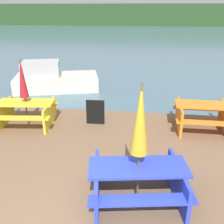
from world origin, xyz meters
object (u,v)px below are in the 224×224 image
object	(u,v)px
picnic_table_blue	(138,179)
umbrella_crimson	(22,79)
picnic_table_orange	(202,114)
picnic_table_yellow	(27,111)
boat	(53,79)
umbrella_gold	(140,120)
signboard	(95,112)

from	to	relation	value
picnic_table_blue	umbrella_crimson	size ratio (longest dim) A/B	0.96
picnic_table_blue	picnic_table_orange	distance (m)	3.73
picnic_table_blue	picnic_table_yellow	world-z (taller)	picnic_table_yellow
boat	umbrella_gold	bearing A→B (deg)	-74.89
picnic_table_yellow	umbrella_gold	world-z (taller)	umbrella_gold
picnic_table_blue	boat	xyz separation A→B (m)	(-3.81, 6.70, 0.00)
boat	umbrella_crimson	bearing A→B (deg)	-98.33
umbrella_gold	boat	distance (m)	7.80
umbrella_gold	signboard	size ratio (longest dim) A/B	3.02
picnic_table_blue	umbrella_crimson	world-z (taller)	umbrella_crimson
picnic_table_yellow	picnic_table_orange	world-z (taller)	picnic_table_orange
signboard	picnic_table_orange	bearing A→B (deg)	-0.73
picnic_table_yellow	boat	bearing A→B (deg)	96.22
picnic_table_blue	picnic_table_orange	world-z (taller)	picnic_table_orange
picnic_table_blue	picnic_table_yellow	distance (m)	4.54
picnic_table_blue	signboard	xyz separation A→B (m)	(-1.37, 3.31, -0.08)
umbrella_gold	boat	size ratio (longest dim) A/B	0.60
picnic_table_yellow	umbrella_crimson	xyz separation A→B (m)	(0.00, -0.00, 0.99)
picnic_table_orange	umbrella_gold	world-z (taller)	umbrella_gold
boat	signboard	world-z (taller)	boat
picnic_table_blue	picnic_table_orange	xyz separation A→B (m)	(1.78, 3.27, 0.02)
picnic_table_orange	boat	world-z (taller)	boat
picnic_table_yellow	signboard	xyz separation A→B (m)	(2.04, 0.32, -0.08)
picnic_table_orange	umbrella_crimson	world-z (taller)	umbrella_crimson
picnic_table_blue	signboard	distance (m)	3.59
picnic_table_yellow	umbrella_gold	distance (m)	4.69
umbrella_gold	signboard	xyz separation A→B (m)	(-1.37, 3.31, -1.25)
umbrella_gold	boat	bearing A→B (deg)	119.65
picnic_table_yellow	picnic_table_blue	bearing A→B (deg)	-41.28
umbrella_crimson	boat	distance (m)	3.86
umbrella_crimson	umbrella_gold	distance (m)	4.54
signboard	umbrella_gold	bearing A→B (deg)	-67.55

